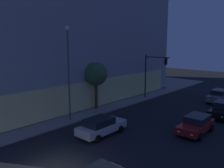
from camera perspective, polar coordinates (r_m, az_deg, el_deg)
The scene contains 8 objects.
modern_building at distance 40.85m, azimuth -19.44°, elevation 10.83°, with size 33.73×31.48×17.97m.
traffic_light_far_corner at distance 33.36m, azimuth 9.81°, elevation 3.50°, with size 0.52×3.64×6.08m.
street_lamp_sidewalk at distance 23.56m, azimuth -10.47°, elevation 4.87°, with size 0.44×0.44×9.31m.
sidewalk_tree at distance 27.66m, azimuth -3.90°, elevation 2.37°, with size 2.72×2.72×5.51m.
car_silver at distance 20.75m, azimuth -2.67°, elevation -10.05°, with size 4.64×2.17×1.54m.
car_red at distance 22.39m, azimuth 19.62°, elevation -9.10°, with size 4.42×2.16×1.55m.
car_black at distance 28.09m, azimuth 25.13°, elevation -5.56°, with size 4.53×2.28×1.65m.
car_grey at distance 34.63m, azimuth 24.26°, elevation -2.62°, with size 4.47×2.12×1.70m.
Camera 1 is at (-7.69, -11.79, 7.90)m, focal length 37.89 mm.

